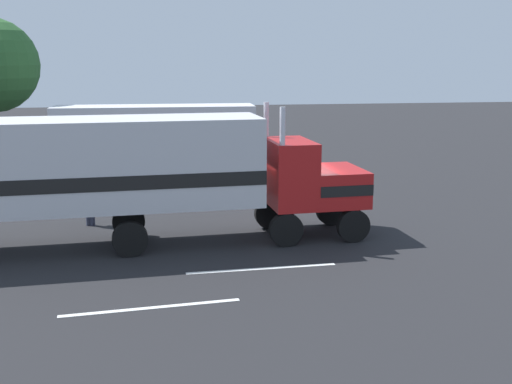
# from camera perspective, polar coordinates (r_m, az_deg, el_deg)

# --- Properties ---
(ground_plane) EXTENTS (120.00, 120.00, 0.00)m
(ground_plane) POSITION_cam_1_polar(r_m,az_deg,el_deg) (21.85, 3.63, -3.79)
(ground_plane) COLOR #232326
(lane_stripe_near) EXTENTS (4.40, 0.30, 0.01)m
(lane_stripe_near) POSITION_cam_1_polar(r_m,az_deg,el_deg) (18.24, 0.54, -7.01)
(lane_stripe_near) COLOR silver
(lane_stripe_near) RESTS_ON ground_plane
(lane_stripe_mid) EXTENTS (4.40, 0.54, 0.01)m
(lane_stripe_mid) POSITION_cam_1_polar(r_m,az_deg,el_deg) (15.74, -9.52, -10.37)
(lane_stripe_mid) COLOR silver
(lane_stripe_mid) RESTS_ON ground_plane
(semi_truck) EXTENTS (14.29, 3.64, 4.50)m
(semi_truck) POSITION_cam_1_polar(r_m,az_deg,el_deg) (20.22, -11.39, 2.04)
(semi_truck) COLOR #B21919
(semi_truck) RESTS_ON ground_plane
(person_bystander) EXTENTS (0.38, 0.48, 1.63)m
(person_bystander) POSITION_cam_1_polar(r_m,az_deg,el_deg) (23.41, -14.92, -0.84)
(person_bystander) COLOR #2D3347
(person_bystander) RESTS_ON ground_plane
(parked_bus) EXTENTS (11.06, 2.84, 3.40)m
(parked_bus) POSITION_cam_1_polar(r_m,az_deg,el_deg) (35.38, -9.18, 5.63)
(parked_bus) COLOR silver
(parked_bus) RESTS_ON ground_plane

